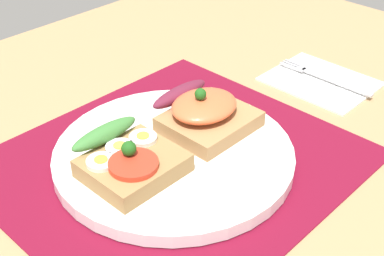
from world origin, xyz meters
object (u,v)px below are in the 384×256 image
fork (322,77)px  sandwich_egg_tomato (129,160)px  plate (174,155)px  sandwich_salmon (204,112)px  napkin (320,81)px

fork → sandwich_egg_tomato: bearing=176.4°
plate → sandwich_salmon: 6.58cm
napkin → fork: fork is taller
sandwich_egg_tomato → sandwich_salmon: size_ratio=0.98×
sandwich_egg_tomato → sandwich_salmon: 12.01cm
plate → sandwich_salmon: sandwich_salmon is taller
plate → fork: size_ratio=1.84×
napkin → plate: bearing=176.5°
sandwich_salmon → fork: (22.61, -2.53, -3.04)cm
sandwich_egg_tomato → fork: (34.61, -2.20, -2.62)cm
plate → napkin: plate is taller
sandwich_salmon → fork: size_ratio=0.69×
sandwich_salmon → fork: sandwich_salmon is taller
sandwich_salmon → napkin: sandwich_salmon is taller
napkin → sandwich_salmon: bearing=173.3°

